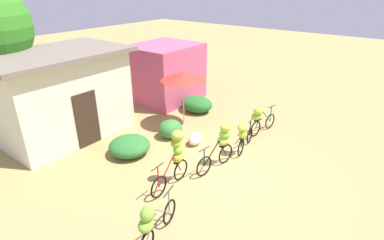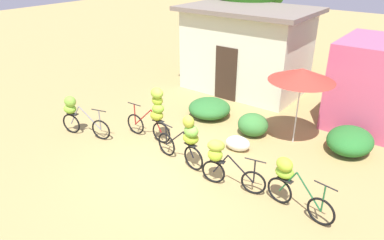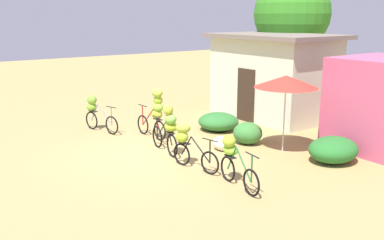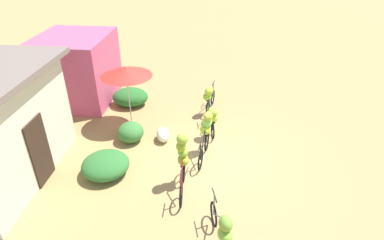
{
  "view_description": "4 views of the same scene",
  "coord_description": "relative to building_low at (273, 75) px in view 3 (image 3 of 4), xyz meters",
  "views": [
    {
      "loc": [
        -7.08,
        -4.18,
        5.52
      ],
      "look_at": [
        0.53,
        1.65,
        1.12
      ],
      "focal_mm": 28.57,
      "sensor_mm": 36.0,
      "label": 1
    },
    {
      "loc": [
        5.15,
        -6.11,
        5.18
      ],
      "look_at": [
        -0.09,
        0.85,
        1.02
      ],
      "focal_mm": 33.55,
      "sensor_mm": 36.0,
      "label": 2
    },
    {
      "loc": [
        10.25,
        -6.17,
        3.93
      ],
      "look_at": [
        0.27,
        1.03,
        0.93
      ],
      "focal_mm": 40.19,
      "sensor_mm": 36.0,
      "label": 3
    },
    {
      "loc": [
        -8.59,
        -0.17,
        6.42
      ],
      "look_at": [
        0.78,
        0.72,
        0.92
      ],
      "focal_mm": 30.79,
      "sensor_mm": 36.0,
      "label": 4
    }
  ],
  "objects": [
    {
      "name": "hedge_bush_front_right",
      "position": [
        2.24,
        -3.4,
        -1.3
      ],
      "size": [
        0.94,
        0.89,
        0.68
      ],
      "primitive_type": "ellipsoid",
      "color": "#367634",
      "rests_on": "ground"
    },
    {
      "name": "building_low",
      "position": [
        0.0,
        0.0,
        0.0
      ],
      "size": [
        4.92,
        3.34,
        3.24
      ],
      "color": "beige",
      "rests_on": "ground"
    },
    {
      "name": "bicycle_center_loaded",
      "position": [
        1.71,
        -6.01,
        -0.78
      ],
      "size": [
        1.7,
        0.45,
        1.51
      ],
      "color": "black",
      "rests_on": "ground"
    },
    {
      "name": "tree_behind_building",
      "position": [
        -1.21,
        2.26,
        2.34
      ],
      "size": [
        3.29,
        3.29,
        5.66
      ],
      "color": "brown",
      "rests_on": "ground"
    },
    {
      "name": "hedge_bush_mid",
      "position": [
        4.9,
        -2.69,
        -1.29
      ],
      "size": [
        1.23,
        1.47,
        0.7
      ],
      "primitive_type": "ellipsoid",
      "color": "#256B29",
      "rests_on": "ground"
    },
    {
      "name": "bicycle_near_pile",
      "position": [
        0.11,
        -5.47,
        -0.66
      ],
      "size": [
        1.67,
        0.41,
        1.7
      ],
      "color": "black",
      "rests_on": "ground"
    },
    {
      "name": "market_umbrella",
      "position": [
        3.43,
        -3.1,
        0.45
      ],
      "size": [
        1.83,
        1.83,
        2.27
      ],
      "color": "beige",
      "rests_on": "ground"
    },
    {
      "name": "ground_plane",
      "position": [
        1.5,
        -6.25,
        -1.64
      ],
      "size": [
        60.0,
        60.0,
        0.0
      ],
      "primitive_type": "plane",
      "color": "#9D854F"
    },
    {
      "name": "bicycle_rightmost",
      "position": [
        4.49,
        -5.98,
        -0.93
      ],
      "size": [
        1.61,
        0.48,
        1.18
      ],
      "color": "black",
      "rests_on": "ground"
    },
    {
      "name": "bicycle_leftmost",
      "position": [
        -2.06,
        -6.61,
        -0.92
      ],
      "size": [
        1.69,
        0.58,
        1.25
      ],
      "color": "black",
      "rests_on": "ground"
    },
    {
      "name": "bicycle_by_shop",
      "position": [
        2.88,
        -6.18,
        -0.93
      ],
      "size": [
        1.6,
        0.48,
        1.18
      ],
      "color": "black",
      "rests_on": "ground"
    },
    {
      "name": "hedge_bush_front_left",
      "position": [
        0.42,
        -3.1,
        -1.33
      ],
      "size": [
        1.42,
        1.42,
        0.62
      ],
      "primitive_type": "ellipsoid",
      "color": "#2C6A2D",
      "rests_on": "ground"
    },
    {
      "name": "produce_sack",
      "position": [
        2.36,
        -4.5,
        -1.42
      ],
      "size": [
        0.78,
        0.58,
        0.44
      ],
      "primitive_type": "ellipsoid",
      "rotation": [
        0.0,
        0.0,
        0.22
      ],
      "color": "silver",
      "rests_on": "ground"
    }
  ]
}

